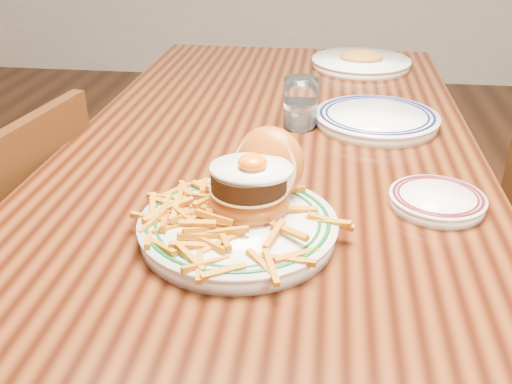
# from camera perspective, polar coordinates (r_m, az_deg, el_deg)

# --- Properties ---
(table) EXTENTS (0.85, 1.60, 0.75)m
(table) POSITION_cam_1_polar(r_m,az_deg,el_deg) (1.25, 1.62, 1.61)
(table) COLOR black
(table) RESTS_ON floor
(chair_left) EXTENTS (0.44, 0.44, 0.84)m
(chair_left) POSITION_cam_1_polar(r_m,az_deg,el_deg) (1.39, -23.12, -8.10)
(chair_left) COLOR #3B1C0C
(chair_left) RESTS_ON floor
(main_plate) EXTENTS (0.30, 0.32, 0.14)m
(main_plate) POSITION_cam_1_polar(r_m,az_deg,el_deg) (0.86, -1.27, -1.65)
(main_plate) COLOR white
(main_plate) RESTS_ON table
(side_plate) EXTENTS (0.16, 0.16, 0.02)m
(side_plate) POSITION_cam_1_polar(r_m,az_deg,el_deg) (0.99, 17.66, -0.72)
(side_plate) COLOR white
(side_plate) RESTS_ON table
(rear_plate) EXTENTS (0.27, 0.27, 0.03)m
(rear_plate) POSITION_cam_1_polar(r_m,az_deg,el_deg) (1.31, 11.97, 7.23)
(rear_plate) COLOR white
(rear_plate) RESTS_ON table
(water_glass) EXTENTS (0.07, 0.07, 0.11)m
(water_glass) POSITION_cam_1_polar(r_m,az_deg,el_deg) (1.26, 4.45, 8.58)
(water_glass) COLOR white
(water_glass) RESTS_ON table
(far_plate) EXTENTS (0.29, 0.29, 0.05)m
(far_plate) POSITION_cam_1_polar(r_m,az_deg,el_deg) (1.76, 10.45, 12.65)
(far_plate) COLOR white
(far_plate) RESTS_ON table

